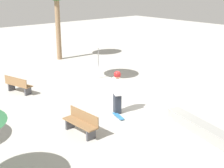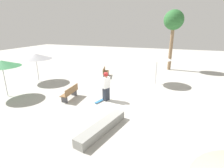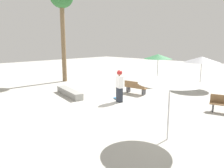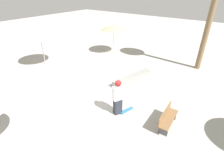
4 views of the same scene
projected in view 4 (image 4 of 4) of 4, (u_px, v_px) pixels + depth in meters
The scene contains 7 objects.
ground_plane at pixel (105, 106), 9.34m from camera, with size 60.00×60.00×0.00m, color #B2AFA8.
skater_main at pixel (118, 96), 8.30m from camera, with size 0.46×0.57×1.87m.
skateboard at pixel (127, 110), 8.90m from camera, with size 0.41×0.82×0.07m.
concrete_ledge at pixel (133, 78), 11.62m from camera, with size 1.27×3.17×0.41m.
bench_near at pixel (167, 118), 7.82m from camera, with size 0.53×1.62×0.85m.
shade_umbrella_tan at pixel (114, 27), 15.48m from camera, with size 2.34×2.34×2.55m.
shade_umbrella_cream at pixel (40, 34), 12.95m from camera, with size 2.52×2.52×2.60m.
Camera 4 is at (4.80, -5.83, 5.63)m, focal length 28.00 mm.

